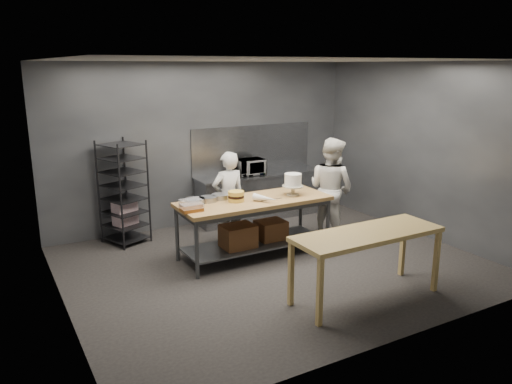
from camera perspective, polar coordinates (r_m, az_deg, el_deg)
ground at (r=7.66m, az=2.14°, el=-8.26°), size 6.00×6.00×0.00m
back_wall at (r=9.40m, az=-5.78°, el=5.44°), size 6.00×0.04×3.00m
work_table at (r=7.80m, az=-0.28°, el=-3.35°), size 2.40×0.90×0.92m
near_counter at (r=6.48m, az=12.62°, el=-5.19°), size 2.00×0.70×0.90m
back_counter at (r=9.78m, az=0.50°, el=-0.43°), size 2.60×0.60×0.90m
splashback_panel at (r=9.85m, az=-0.36°, el=5.02°), size 2.60×0.02×0.90m
speed_rack at (r=8.62m, az=-14.88°, el=-0.15°), size 0.80×0.83×1.75m
chef_behind at (r=8.30m, az=-3.18°, el=-0.73°), size 0.58×0.38×1.58m
chef_right at (r=8.66m, az=8.55°, el=0.38°), size 0.87×1.00×1.76m
microwave at (r=9.53m, az=-0.70°, el=2.88°), size 0.54×0.37×0.30m
frosted_cake_stand at (r=7.93m, az=4.25°, el=1.22°), size 0.34×0.34×0.35m
layer_cake at (r=7.59m, az=-2.29°, el=-0.50°), size 0.24×0.24×0.16m
cake_pans at (r=7.63m, az=-5.65°, el=-0.81°), size 0.73×0.34×0.07m
piping_bag at (r=7.54m, az=1.04°, el=-0.73°), size 0.30×0.39×0.12m
offset_spatula at (r=7.68m, az=1.49°, el=-0.89°), size 0.36×0.02×0.02m
pastry_clamshells at (r=7.25m, az=-7.42°, el=-1.50°), size 0.39×0.44×0.11m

